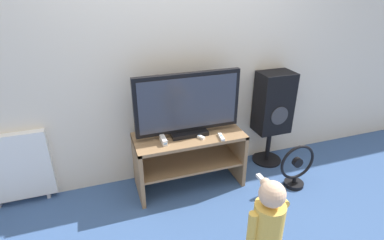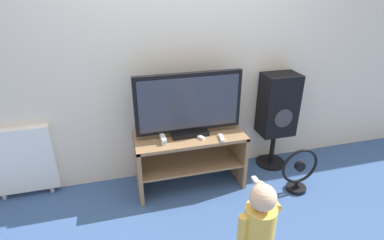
{
  "view_description": "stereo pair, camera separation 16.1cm",
  "coord_description": "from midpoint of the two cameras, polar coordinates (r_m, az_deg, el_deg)",
  "views": [
    {
      "loc": [
        -0.78,
        -2.15,
        1.9
      ],
      "look_at": [
        0.0,
        0.14,
        0.76
      ],
      "focal_mm": 28.0,
      "sensor_mm": 36.0,
      "label": 1
    },
    {
      "loc": [
        -0.63,
        -2.2,
        1.9
      ],
      "look_at": [
        0.0,
        0.14,
        0.76
      ],
      "focal_mm": 28.0,
      "sensor_mm": 36.0,
      "label": 2
    }
  ],
  "objects": [
    {
      "name": "tv_stand",
      "position": [
        2.93,
        -2.15,
        -6.27
      ],
      "size": [
        1.04,
        0.45,
        0.57
      ],
      "color": "#93704C",
      "rests_on": "ground_plane"
    },
    {
      "name": "floor_fan",
      "position": [
        3.14,
        17.89,
        -8.71
      ],
      "size": [
        0.38,
        0.19,
        0.47
      ],
      "color": "black",
      "rests_on": "ground_plane"
    },
    {
      "name": "wall_back",
      "position": [
        2.86,
        -4.28,
        13.06
      ],
      "size": [
        10.0,
        0.06,
        2.6
      ],
      "color": "silver",
      "rests_on": "ground_plane"
    },
    {
      "name": "ground_plane",
      "position": [
        2.97,
        -0.73,
        -14.49
      ],
      "size": [
        16.0,
        16.0,
        0.0
      ],
      "primitive_type": "plane",
      "color": "#38568C"
    },
    {
      "name": "remote_primary",
      "position": [
        2.78,
        3.94,
        -3.26
      ],
      "size": [
        0.05,
        0.13,
        0.03
      ],
      "color": "white",
      "rests_on": "tv_stand"
    },
    {
      "name": "radiator",
      "position": [
        3.16,
        -31.94,
        -7.73
      ],
      "size": [
        0.6,
        0.08,
        0.71
      ],
      "color": "white",
      "rests_on": "ground_plane"
    },
    {
      "name": "television",
      "position": [
        2.73,
        -2.44,
        2.79
      ],
      "size": [
        0.99,
        0.2,
        0.6
      ],
      "color": "black",
      "rests_on": "tv_stand"
    },
    {
      "name": "remote_secondary",
      "position": [
        2.79,
        -0.36,
        -3.13
      ],
      "size": [
        0.09,
        0.13,
        0.03
      ],
      "color": "white",
      "rests_on": "tv_stand"
    },
    {
      "name": "child",
      "position": [
        2.1,
        11.96,
        -18.59
      ],
      "size": [
        0.3,
        0.45,
        0.79
      ],
      "color": "#3F4C72",
      "rests_on": "ground_plane"
    },
    {
      "name": "game_console",
      "position": [
        2.72,
        -7.19,
        -3.8
      ],
      "size": [
        0.04,
        0.16,
        0.05
      ],
      "color": "white",
      "rests_on": "tv_stand"
    },
    {
      "name": "speaker_tower",
      "position": [
        3.27,
        13.86,
        2.73
      ],
      "size": [
        0.36,
        0.33,
        1.05
      ],
      "color": "black",
      "rests_on": "ground_plane"
    }
  ]
}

